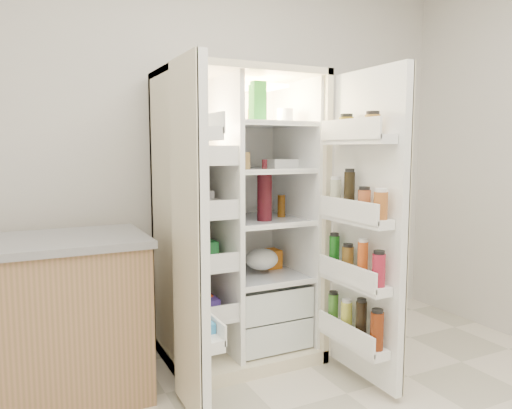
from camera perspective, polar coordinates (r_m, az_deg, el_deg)
name	(u,v)px	position (r m, az deg, el deg)	size (l,w,h in m)	color
wall_back	(198,146)	(3.34, -6.85, 6.84)	(4.00, 0.02, 2.70)	silver
refrigerator	(237,241)	(3.12, -2.24, -4.27)	(0.92, 0.70, 1.80)	beige
freezer_door	(191,241)	(2.35, -7.70, -4.26)	(0.15, 0.40, 1.72)	white
fridge_door	(365,232)	(2.75, 12.70, -3.15)	(0.17, 0.58, 1.72)	white
kitchen_counter	(28,324)	(2.82, -25.27, -12.56)	(1.20, 0.64, 0.87)	#A37451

